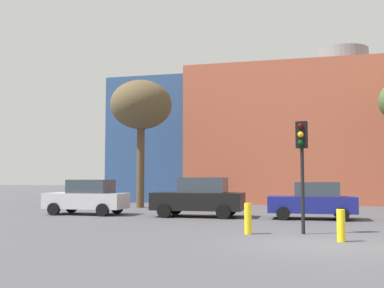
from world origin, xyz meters
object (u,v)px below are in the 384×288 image
at_px(parked_car_0, 88,197).
at_px(traffic_light_island, 302,151).
at_px(parked_car_2, 313,201).
at_px(bollard_yellow_1, 341,225).
at_px(parked_car_1, 199,197).
at_px(bollard_yellow_2, 248,219).
at_px(bare_tree_1, 141,106).

bearing_deg(parked_car_0, traffic_light_island, 151.59).
bearing_deg(parked_car_2, bollard_yellow_1, 95.03).
height_order(parked_car_0, parked_car_1, parked_car_1).
xyz_separation_m(traffic_light_island, bollard_yellow_2, (-1.77, -0.43, -2.25)).
height_order(parked_car_1, bare_tree_1, bare_tree_1).
bearing_deg(parked_car_1, bare_tree_1, -48.60).
xyz_separation_m(bare_tree_1, bollard_yellow_1, (11.09, -13.26, -5.98)).
relative_size(parked_car_0, bollard_yellow_2, 4.01).
bearing_deg(parked_car_2, traffic_light_island, 85.77).
distance_m(traffic_light_island, bollard_yellow_2, 2.89).
relative_size(parked_car_1, bollard_yellow_2, 4.26).
distance_m(parked_car_2, bollard_yellow_1, 7.44).
relative_size(traffic_light_island, bollard_yellow_2, 3.67).
bearing_deg(bollard_yellow_1, parked_car_1, 128.70).
height_order(parked_car_0, bare_tree_1, bare_tree_1).
distance_m(parked_car_0, parked_car_2, 11.13).
bearing_deg(bollard_yellow_1, bollard_yellow_2, 157.50).
xyz_separation_m(traffic_light_island, bollard_yellow_1, (1.08, -1.61, -2.29)).
relative_size(parked_car_1, bare_tree_1, 0.53).
bearing_deg(parked_car_0, parked_car_1, -180.00).
xyz_separation_m(parked_car_2, bollard_yellow_2, (-2.20, -6.22, -0.32)).
height_order(parked_car_2, bare_tree_1, bare_tree_1).
bearing_deg(bare_tree_1, parked_car_2, -29.30).
bearing_deg(traffic_light_island, parked_car_2, -171.07).
bearing_deg(parked_car_1, bollard_yellow_1, 128.70).
distance_m(parked_car_1, bollard_yellow_1, 9.49).
height_order(traffic_light_island, bollard_yellow_1, traffic_light_island).
distance_m(bollard_yellow_1, bollard_yellow_2, 3.08).
distance_m(traffic_light_island, bollard_yellow_1, 3.00).
xyz_separation_m(parked_car_0, parked_car_2, (11.13, 0.00, -0.05)).
bearing_deg(traffic_light_island, bollard_yellow_2, -63.20).
distance_m(parked_car_2, traffic_light_island, 6.12).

